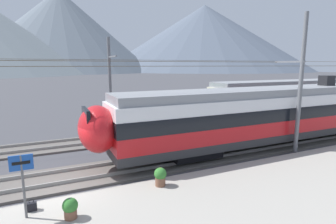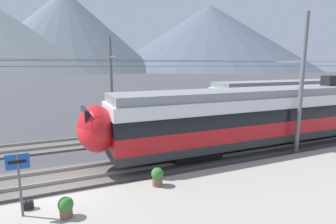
{
  "view_description": "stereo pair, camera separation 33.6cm",
  "coord_description": "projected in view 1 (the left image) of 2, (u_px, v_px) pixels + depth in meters",
  "views": [
    {
      "loc": [
        -0.15,
        -11.34,
        5.26
      ],
      "look_at": [
        6.69,
        3.66,
        2.38
      ],
      "focal_mm": 28.64,
      "sensor_mm": 36.0,
      "label": 1
    },
    {
      "loc": [
        0.16,
        -11.47,
        5.26
      ],
      "look_at": [
        6.69,
        3.66,
        2.38
      ],
      "focal_mm": 28.64,
      "sensor_mm": 36.0,
      "label": 2
    }
  ],
  "objects": [
    {
      "name": "track_far",
      "position": [
        53.0,
        146.0,
        17.4
      ],
      "size": [
        120.0,
        3.0,
        0.28
      ],
      "color": "#5B5651",
      "rests_on": "ground"
    },
    {
      "name": "ground_plane",
      "position": [
        58.0,
        194.0,
        11.13
      ],
      "size": [
        400.0,
        400.0,
        0.0
      ],
      "primitive_type": "plane",
      "color": "#424247"
    },
    {
      "name": "potted_plant_by_shelter",
      "position": [
        160.0,
        176.0,
        11.1
      ],
      "size": [
        0.52,
        0.52,
        0.78
      ],
      "color": "brown",
      "rests_on": "platform_slab"
    },
    {
      "name": "track_near",
      "position": [
        57.0,
        180.0,
        12.31
      ],
      "size": [
        120.0,
        3.0,
        0.28
      ],
      "color": "#5B5651",
      "rests_on": "ground"
    },
    {
      "name": "catenary_mast_far_side",
      "position": [
        110.0,
        83.0,
        20.3
      ],
      "size": [
        47.18,
        2.48,
        7.34
      ],
      "color": "slate",
      "rests_on": "ground"
    },
    {
      "name": "train_near_platform",
      "position": [
        281.0,
        112.0,
        17.59
      ],
      "size": [
        25.29,
        2.96,
        4.27
      ],
      "color": "#2D2D30",
      "rests_on": "track_near"
    },
    {
      "name": "mountain_right_ridge",
      "position": [
        204.0,
        38.0,
        255.88
      ],
      "size": [
        196.92,
        196.92,
        60.98
      ],
      "primitive_type": "cone",
      "color": "#515B6B",
      "rests_on": "ground"
    },
    {
      "name": "catenary_mast_mid",
      "position": [
        299.0,
        84.0,
        15.44
      ],
      "size": [
        47.18,
        2.14,
        8.16
      ],
      "color": "slate",
      "rests_on": "ground"
    },
    {
      "name": "mountain_central_peak",
      "position": [
        61.0,
        32.0,
        202.99
      ],
      "size": [
        140.6,
        140.6,
        60.83
      ],
      "primitive_type": "cone",
      "color": "slate",
      "rests_on": "ground"
    },
    {
      "name": "potted_plant_platform_edge",
      "position": [
        70.0,
        207.0,
        8.73
      ],
      "size": [
        0.5,
        0.5,
        0.7
      ],
      "color": "brown",
      "rests_on": "platform_slab"
    },
    {
      "name": "handbag_near_sign",
      "position": [
        32.0,
        206.0,
        9.23
      ],
      "size": [
        0.32,
        0.18,
        0.42
      ],
      "color": "black",
      "rests_on": "platform_slab"
    },
    {
      "name": "platform_sign",
      "position": [
        22.0,
        172.0,
        8.55
      ],
      "size": [
        0.7,
        0.08,
        2.15
      ],
      "color": "#59595B",
      "rests_on": "platform_slab"
    }
  ]
}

